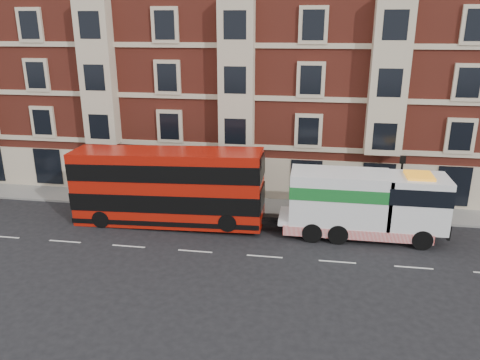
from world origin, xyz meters
TOP-DOWN VIEW (x-y plane):
  - ground at (0.00, 0.00)m, footprint 120.00×120.00m
  - sidewalk at (0.00, 7.50)m, footprint 90.00×3.00m
  - victorian_terrace at (0.50, 15.00)m, footprint 45.00×12.00m
  - lamp_post_west at (-6.00, 6.20)m, footprint 0.35×0.15m
  - lamp_post_east at (12.00, 6.20)m, footprint 0.35×0.15m
  - double_decker_bus at (-2.63, 3.56)m, footprint 12.11×2.78m
  - tow_truck at (9.44, 3.56)m, footprint 9.70×2.87m
  - pedestrian at (-7.31, 6.63)m, footprint 0.76×0.73m

SIDE VIEW (x-z plane):
  - ground at x=0.00m, z-range 0.00..0.00m
  - sidewalk at x=0.00m, z-range 0.00..0.15m
  - pedestrian at x=-7.31m, z-range 0.15..1.90m
  - tow_truck at x=9.44m, z-range 0.12..4.17m
  - double_decker_bus at x=-2.63m, z-range 0.15..5.05m
  - lamp_post_west at x=-6.00m, z-range 0.50..4.85m
  - lamp_post_east at x=12.00m, z-range 0.50..4.85m
  - victorian_terrace at x=0.50m, z-range -0.13..20.27m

